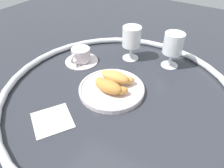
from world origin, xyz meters
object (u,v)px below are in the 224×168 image
croissant_small (116,77)px  juice_glass_left (173,45)px  juice_glass_right (132,38)px  folded_napkin (52,120)px  pastry_plate (112,89)px  croissant_large (109,86)px  coffee_cup_near (81,56)px

croissant_small → juice_glass_left: 0.26m
juice_glass_right → folded_napkin: 0.45m
croissant_small → juice_glass_left: juice_glass_left is taller
pastry_plate → juice_glass_right: juice_glass_right is taller
pastry_plate → croissant_large: croissant_large is taller
pastry_plate → croissant_small: croissant_small is taller
juice_glass_right → folded_napkin: (-0.02, -0.44, -0.09)m
juice_glass_left → folded_napkin: bearing=-110.7°
croissant_small → juice_glass_right: juice_glass_right is taller
croissant_small → croissant_large: bearing=-82.9°
coffee_cup_near → pastry_plate: bearing=-22.9°
coffee_cup_near → juice_glass_left: bearing=28.7°
coffee_cup_near → juice_glass_left: (0.32, 0.17, 0.07)m
croissant_large → croissant_small: same height
folded_napkin → juice_glass_left: bearing=69.3°
pastry_plate → juice_glass_left: size_ratio=1.62×
pastry_plate → coffee_cup_near: (-0.21, 0.09, 0.02)m
croissant_small → coffee_cup_near: same height
croissant_large → folded_napkin: bearing=-111.9°
pastry_plate → folded_napkin: pastry_plate is taller
pastry_plate → juice_glass_right: 0.25m
croissant_large → croissant_small: bearing=97.1°
coffee_cup_near → juice_glass_right: 0.22m
pastry_plate → juice_glass_right: size_ratio=1.62×
croissant_large → coffee_cup_near: (-0.21, 0.11, -0.01)m
croissant_small → juice_glass_right: (-0.05, 0.20, 0.05)m
coffee_cup_near → juice_glass_left: juice_glass_left is taller
croissant_large → croissant_small: size_ratio=1.01×
folded_napkin → pastry_plate: bearing=71.1°
coffee_cup_near → juice_glass_right: bearing=41.3°
pastry_plate → coffee_cup_near: 0.23m
juice_glass_left → juice_glass_right: bearing=-167.3°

